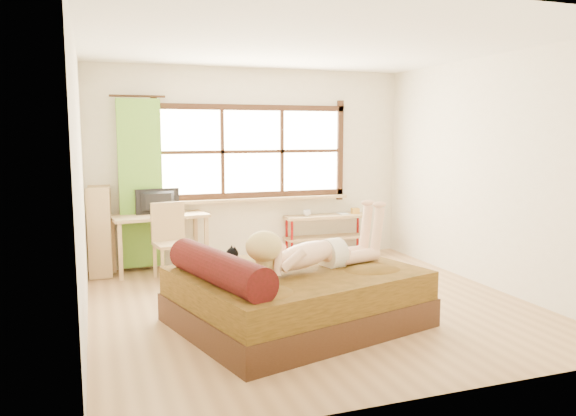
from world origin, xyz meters
name	(u,v)px	position (x,y,z in m)	size (l,w,h in m)	color
floor	(311,304)	(0.00, 0.00, 0.00)	(4.50, 4.50, 0.00)	#9E754C
ceiling	(312,44)	(0.00, 0.00, 2.70)	(4.50, 4.50, 0.00)	white
wall_back	(252,166)	(0.00, 2.25, 1.35)	(4.50, 4.50, 0.00)	silver
wall_front	(437,204)	(0.00, -2.25, 1.35)	(4.50, 4.50, 0.00)	silver
wall_left	(80,185)	(-2.25, 0.00, 1.35)	(4.50, 4.50, 0.00)	silver
wall_right	(490,173)	(2.25, 0.00, 1.35)	(4.50, 4.50, 0.00)	silver
window	(253,155)	(0.00, 2.22, 1.51)	(2.80, 0.16, 1.46)	#FFEDBF
curtain	(141,184)	(-1.55, 2.13, 1.15)	(0.55, 0.10, 2.20)	#598F27
bed	(292,295)	(-0.40, -0.53, 0.29)	(2.49, 2.19, 0.81)	black
woman	(313,236)	(-0.20, -0.57, 0.85)	(1.48, 0.42, 0.64)	beige
kitten	(220,260)	(-1.07, -0.42, 0.66)	(0.32, 0.13, 0.25)	black
desk	(160,222)	(-1.34, 1.95, 0.66)	(1.28, 0.73, 0.76)	tan
monitor	(159,202)	(-1.34, 2.00, 0.92)	(0.57, 0.08, 0.33)	black
chair	(171,237)	(-1.25, 1.59, 0.53)	(0.48, 0.48, 0.95)	tan
pipe_shelf	(327,226)	(1.08, 2.07, 0.45)	(1.24, 0.35, 0.70)	tan
cup	(307,213)	(0.76, 2.07, 0.66)	(0.12, 0.12, 0.09)	gray
book	(339,214)	(1.26, 2.07, 0.63)	(0.14, 0.20, 0.02)	gray
bookshelf	(100,231)	(-2.08, 2.02, 0.58)	(0.31, 0.51, 1.13)	tan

